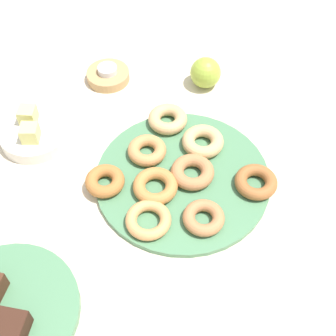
{
  "coord_description": "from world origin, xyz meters",
  "views": [
    {
      "loc": [
        -0.58,
        0.06,
        0.79
      ],
      "look_at": [
        0.0,
        0.03,
        0.04
      ],
      "focal_mm": 50.35,
      "sensor_mm": 36.0,
      "label": 1
    }
  ],
  "objects": [
    {
      "name": "melon_chunk_left",
      "position": [
        0.1,
        0.32,
        0.05
      ],
      "size": [
        0.04,
        0.04,
        0.04
      ],
      "primitive_type": "cube",
      "rotation": [
        0.0,
        0.0,
        -0.05
      ],
      "color": "#DBD67A",
      "rests_on": "fruit_bowl"
    },
    {
      "name": "donut_2",
      "position": [
        -0.03,
        -0.14,
        0.02
      ],
      "size": [
        0.09,
        0.09,
        0.03
      ],
      "primitive_type": "torus",
      "rotation": [
        0.0,
        0.0,
        0.05
      ],
      "color": "#995B2D",
      "rests_on": "donut_plate"
    },
    {
      "name": "donut_1",
      "position": [
        0.06,
        0.07,
        0.02
      ],
      "size": [
        0.1,
        0.1,
        0.03
      ],
      "primitive_type": "torus",
      "rotation": [
        0.0,
        0.0,
        2.93
      ],
      "color": "#C6844C",
      "rests_on": "donut_plate"
    },
    {
      "name": "donut_plate",
      "position": [
        0.0,
        0.0,
        0.01
      ],
      "size": [
        0.36,
        0.36,
        0.01
      ],
      "primitive_type": "cylinder",
      "color": "#4C7F56",
      "rests_on": "ground_plane"
    },
    {
      "name": "donut_0",
      "position": [
        0.08,
        -0.05,
        0.03
      ],
      "size": [
        0.12,
        0.12,
        0.03
      ],
      "primitive_type": "torus",
      "rotation": [
        0.0,
        0.0,
        5.07
      ],
      "color": "tan",
      "rests_on": "donut_plate"
    },
    {
      "name": "ground_plane",
      "position": [
        0.0,
        0.0,
        0.0
      ],
      "size": [
        2.4,
        2.4,
        0.0
      ],
      "primitive_type": "plane",
      "color": "beige"
    },
    {
      "name": "donut_6",
      "position": [
        -0.11,
        -0.03,
        0.02
      ],
      "size": [
        0.1,
        0.1,
        0.02
      ],
      "primitive_type": "torus",
      "rotation": [
        0.0,
        0.0,
        2.93
      ],
      "color": "#B27547",
      "rests_on": "donut_plate"
    },
    {
      "name": "candle_holder",
      "position": [
        0.32,
        0.16,
        0.01
      ],
      "size": [
        0.1,
        0.1,
        0.02
      ],
      "primitive_type": "cylinder",
      "color": "tan",
      "rests_on": "ground_plane"
    },
    {
      "name": "donut_4",
      "position": [
        -0.11,
        0.07,
        0.02
      ],
      "size": [
        0.11,
        0.11,
        0.02
      ],
      "primitive_type": "torus",
      "rotation": [
        0.0,
        0.0,
        1.3
      ],
      "color": "tan",
      "rests_on": "donut_plate"
    },
    {
      "name": "brownie_near",
      "position": [
        -0.31,
        0.3,
        0.04
      ],
      "size": [
        0.06,
        0.07,
        0.04
      ],
      "primitive_type": "cube",
      "rotation": [
        0.0,
        0.0,
        -0.24
      ],
      "color": "#381E14",
      "rests_on": "cake_plate"
    },
    {
      "name": "donut_7",
      "position": [
        0.15,
        0.02,
        0.03
      ],
      "size": [
        0.11,
        0.11,
        0.03
      ],
      "primitive_type": "torus",
      "rotation": [
        0.0,
        0.0,
        2.74
      ],
      "color": "tan",
      "rests_on": "donut_plate"
    },
    {
      "name": "tealight",
      "position": [
        0.32,
        0.16,
        0.03
      ],
      "size": [
        0.05,
        0.05,
        0.02
      ],
      "primitive_type": "cylinder",
      "color": "silver",
      "rests_on": "candle_holder"
    },
    {
      "name": "donut_5",
      "position": [
        -0.01,
        0.16,
        0.02
      ],
      "size": [
        0.09,
        0.09,
        0.03
      ],
      "primitive_type": "torus",
      "rotation": [
        0.0,
        0.0,
        3.02
      ],
      "color": "#AD6B33",
      "rests_on": "donut_plate"
    },
    {
      "name": "donut_3",
      "position": [
        0.0,
        -0.02,
        0.03
      ],
      "size": [
        0.12,
        0.12,
        0.03
      ],
      "primitive_type": "torus",
      "rotation": [
        0.0,
        0.0,
        5.09
      ],
      "color": "#B27547",
      "rests_on": "donut_plate"
    },
    {
      "name": "fruit_bowl",
      "position": [
        0.13,
        0.32,
        0.02
      ],
      "size": [
        0.15,
        0.15,
        0.03
      ],
      "primitive_type": "cylinder",
      "color": "silver",
      "rests_on": "ground_plane"
    },
    {
      "name": "apple",
      "position": [
        0.29,
        -0.07,
        0.04
      ],
      "size": [
        0.07,
        0.07,
        0.07
      ],
      "primitive_type": "sphere",
      "color": "#93AD38",
      "rests_on": "ground_plane"
    },
    {
      "name": "cake_plate",
      "position": [
        -0.27,
        0.32,
        0.01
      ],
      "size": [
        0.25,
        0.25,
        0.02
      ],
      "primitive_type": "cylinder",
      "color": "#4C7F56",
      "rests_on": "ground_plane"
    },
    {
      "name": "melon_chunk_right",
      "position": [
        0.16,
        0.33,
        0.05
      ],
      "size": [
        0.04,
        0.04,
        0.04
      ],
      "primitive_type": "cube",
      "rotation": [
        0.0,
        0.0,
        -0.13
      ],
      "color": "#DBD67A",
      "rests_on": "fruit_bowl"
    },
    {
      "name": "donut_8",
      "position": [
        -0.03,
        0.06,
        0.02
      ],
      "size": [
        0.13,
        0.13,
        0.03
      ],
      "primitive_type": "torus",
      "rotation": [
        0.0,
        0.0,
        5.64
      ],
      "color": "#BC7A3D",
      "rests_on": "donut_plate"
    }
  ]
}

